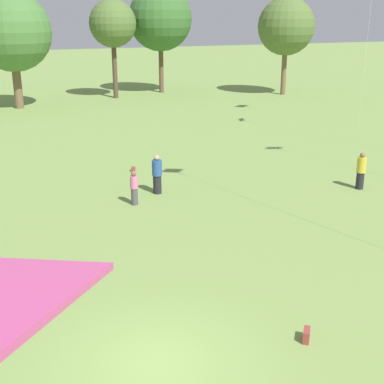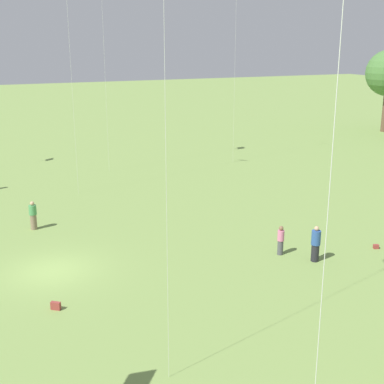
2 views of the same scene
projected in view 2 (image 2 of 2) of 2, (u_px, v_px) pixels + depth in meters
ground_plane at (53, 271)px, 26.13m from camera, size 240.00×240.00×0.00m
person_0 at (281, 240)px, 27.93m from camera, size 0.49×0.49×1.58m
person_1 at (33, 216)px, 31.69m from camera, size 0.62×0.62×1.73m
person_4 at (316, 244)px, 27.06m from camera, size 0.56×0.56×1.88m
picnic_bag_0 at (376, 247)px, 28.91m from camera, size 0.29×0.33×0.23m
picnic_bag_1 at (56, 306)px, 22.34m from camera, size 0.39×0.43×0.34m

